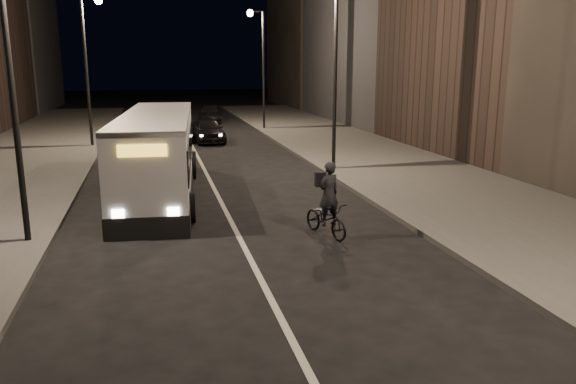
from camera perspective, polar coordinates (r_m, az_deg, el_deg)
ground at (r=12.73m, az=-2.66°, el=-9.12°), size 180.00×180.00×0.00m
sidewalk_right at (r=28.12m, az=8.99°, el=3.26°), size 7.00×70.00×0.16m
sidewalk_left at (r=26.76m, az=-26.98°, el=1.49°), size 7.00×70.00×0.16m
streetlight_right_mid at (r=24.75m, az=4.25°, el=14.35°), size 1.20×0.44×8.12m
streetlight_right_far at (r=40.29m, az=-2.91°, el=13.88°), size 1.20×0.44×8.12m
streetlight_left_near at (r=15.90m, az=-25.75°, el=13.84°), size 1.20×0.44×8.12m
streetlight_left_far at (r=33.72m, az=-19.47°, el=13.32°), size 1.20×0.44×8.12m
city_bus at (r=21.08m, az=-13.06°, el=4.09°), size 3.31×11.26×3.00m
cyclist_on_bicycle at (r=15.74m, az=3.95°, el=-1.98°), size 1.21×1.99×2.16m
car_near at (r=34.85m, az=-8.18°, el=6.26°), size 2.01×4.42×1.47m
car_mid at (r=36.16m, az=-11.58°, el=6.45°), size 1.97×4.84×1.56m
car_far at (r=46.48m, az=-7.93°, el=7.87°), size 2.37×4.77×1.33m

